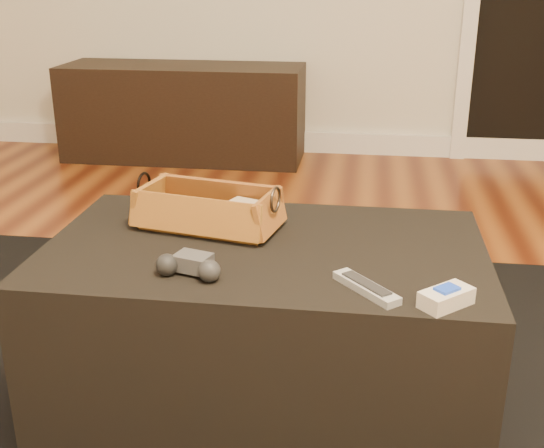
# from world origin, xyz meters

# --- Properties ---
(baseboard) EXTENTS (5.00, 0.04, 0.12)m
(baseboard) POSITION_xyz_m (0.00, 2.73, 0.06)
(baseboard) COLOR white
(baseboard) RESTS_ON floor
(media_cabinet) EXTENTS (1.32, 0.45, 0.52)m
(media_cabinet) POSITION_xyz_m (-0.68, 2.51, 0.26)
(media_cabinet) COLOR black
(media_cabinet) RESTS_ON floor
(area_rug) EXTENTS (2.60, 2.00, 0.01)m
(area_rug) POSITION_xyz_m (0.12, 0.21, 0.01)
(area_rug) COLOR black
(area_rug) RESTS_ON floor
(ottoman) EXTENTS (1.00, 0.60, 0.42)m
(ottoman) POSITION_xyz_m (0.12, 0.26, 0.22)
(ottoman) COLOR black
(ottoman) RESTS_ON area_rug
(tv_remote) EXTENTS (0.19, 0.06, 0.02)m
(tv_remote) POSITION_xyz_m (-0.05, 0.34, 0.45)
(tv_remote) COLOR black
(tv_remote) RESTS_ON wicker_basket
(cloth_bundle) EXTENTS (0.11, 0.10, 0.05)m
(cloth_bundle) POSITION_xyz_m (0.06, 0.36, 0.47)
(cloth_bundle) COLOR tan
(cloth_bundle) RESTS_ON wicker_basket
(wicker_basket) EXTENTS (0.38, 0.25, 0.12)m
(wicker_basket) POSITION_xyz_m (-0.03, 0.35, 0.47)
(wicker_basket) COLOR #A26524
(wicker_basket) RESTS_ON ottoman
(game_controller) EXTENTS (0.15, 0.10, 0.05)m
(game_controller) POSITION_xyz_m (-0.01, 0.07, 0.46)
(game_controller) COLOR #3A3A3D
(game_controller) RESTS_ON ottoman
(silver_remote) EXTENTS (0.14, 0.15, 0.02)m
(silver_remote) POSITION_xyz_m (0.35, 0.05, 0.44)
(silver_remote) COLOR #B0B4B9
(silver_remote) RESTS_ON ottoman
(cream_gadget) EXTENTS (0.11, 0.11, 0.04)m
(cream_gadget) POSITION_xyz_m (0.50, 0.01, 0.45)
(cream_gadget) COLOR beige
(cream_gadget) RESTS_ON ottoman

